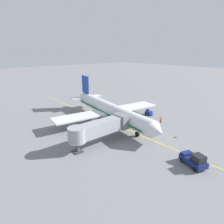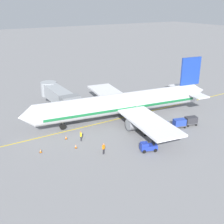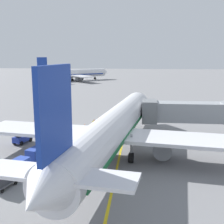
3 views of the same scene
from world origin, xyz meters
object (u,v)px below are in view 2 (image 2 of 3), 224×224
object	(u,v)px
baggage_tug_lead	(148,147)
ground_crew_marshaller	(81,135)
jet_bridge	(58,95)
baggage_cart_front	(148,129)
baggage_cart_second_in_train	(163,126)
ground_crew_wing_walker	(151,117)
ground_crew_loader	(104,148)
safety_cone_nose_left	(76,146)
parked_airliner	(123,103)
baggage_cart_tail_end	(191,120)
safety_cone_nose_right	(66,137)
baggage_cart_third_in_train	(179,123)
safety_cone_wing_tip	(41,151)

from	to	relation	value
baggage_tug_lead	ground_crew_marshaller	distance (m)	10.79
jet_bridge	baggage_cart_front	xyz separation A→B (m)	(-17.54, -8.81, -2.51)
baggage_cart_second_in_train	ground_crew_wing_walker	distance (m)	4.36
baggage_tug_lead	ground_crew_loader	size ratio (longest dim) A/B	1.63
ground_crew_marshaller	safety_cone_nose_left	xyz separation A→B (m)	(-1.77, 1.72, -0.66)
parked_airliner	baggage_cart_tail_end	world-z (taller)	parked_airliner
baggage_cart_front	safety_cone_nose_left	xyz separation A→B (m)	(1.85, 12.42, -0.66)
safety_cone_nose_right	ground_crew_wing_walker	bearing A→B (deg)	-95.67
parked_airliner	baggage_cart_third_in_train	world-z (taller)	parked_airliner
baggage_cart_front	baggage_cart_third_in_train	bearing A→B (deg)	-96.96
baggage_cart_third_in_train	baggage_cart_tail_end	bearing A→B (deg)	-96.23
baggage_cart_tail_end	safety_cone_nose_left	world-z (taller)	baggage_cart_tail_end
safety_cone_nose_left	safety_cone_wing_tip	xyz separation A→B (m)	(1.44, 5.01, 0.00)
baggage_cart_third_in_train	safety_cone_nose_right	bearing A→B (deg)	71.59
baggage_cart_third_in_train	safety_cone_wing_tip	world-z (taller)	baggage_cart_third_in_train
parked_airliner	baggage_cart_third_in_train	size ratio (longest dim) A/B	12.53
baggage_cart_third_in_train	baggage_cart_front	bearing A→B (deg)	83.04
ground_crew_loader	safety_cone_nose_right	size ratio (longest dim) A/B	2.86
jet_bridge	ground_crew_wing_walker	xyz separation A→B (m)	(-13.68, -12.55, -2.50)
baggage_cart_front	parked_airliner	bearing A→B (deg)	0.96
baggage_cart_third_in_train	ground_crew_loader	bearing A→B (deg)	93.98
baggage_cart_front	safety_cone_nose_left	bearing A→B (deg)	81.52
safety_cone_nose_right	ground_crew_loader	bearing A→B (deg)	-159.45
safety_cone_nose_left	safety_cone_nose_right	world-z (taller)	same
ground_crew_loader	safety_cone_nose_right	xyz separation A→B (m)	(7.34, 2.75, -0.66)
parked_airliner	ground_crew_loader	distance (m)	13.65
baggage_cart_front	ground_crew_wing_walker	xyz separation A→B (m)	(3.86, -3.74, 0.00)
jet_bridge	baggage_tug_lead	size ratio (longest dim) A/B	5.02
safety_cone_nose_right	safety_cone_wing_tip	bearing A→B (deg)	113.65
baggage_cart_tail_end	safety_cone_nose_left	xyz separation A→B (m)	(2.89, 21.22, -0.66)
baggage_cart_front	safety_cone_nose_left	world-z (taller)	baggage_cart_front
ground_crew_loader	safety_cone_nose_left	size ratio (longest dim) A/B	2.86
safety_cone_wing_tip	ground_crew_marshaller	bearing A→B (deg)	-87.19
safety_cone_nose_left	baggage_cart_second_in_train	bearing A→B (deg)	-98.39
baggage_cart_front	safety_cone_wing_tip	xyz separation A→B (m)	(3.30, 17.43, -0.66)
safety_cone_nose_left	safety_cone_nose_right	size ratio (longest dim) A/B	1.00
baggage_cart_third_in_train	safety_cone_wing_tip	bearing A→B (deg)	80.27
ground_crew_marshaller	baggage_cart_front	bearing A→B (deg)	-108.72
baggage_tug_lead	ground_crew_wing_walker	bearing A→B (deg)	-41.36
baggage_cart_second_in_train	safety_cone_nose_right	world-z (taller)	baggage_cart_second_in_train
jet_bridge	baggage_cart_tail_end	world-z (taller)	jet_bridge
parked_airliner	baggage_tug_lead	size ratio (longest dim) A/B	13.56
ground_crew_wing_walker	safety_cone_nose_left	xyz separation A→B (m)	(-2.01, 16.16, -0.66)
baggage_cart_third_in_train	safety_cone_nose_right	world-z (taller)	baggage_cart_third_in_train
parked_airliner	baggage_cart_front	size ratio (longest dim) A/B	12.53
jet_bridge	ground_crew_marshaller	size ratio (longest dim) A/B	8.18
ground_crew_wing_walker	safety_cone_nose_left	size ratio (longest dim) A/B	2.86
safety_cone_wing_tip	safety_cone_nose_right	bearing A→B (deg)	-66.35
baggage_cart_second_in_train	ground_crew_marshaller	bearing A→B (deg)	73.43
baggage_cart_second_in_train	baggage_cart_tail_end	world-z (taller)	same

